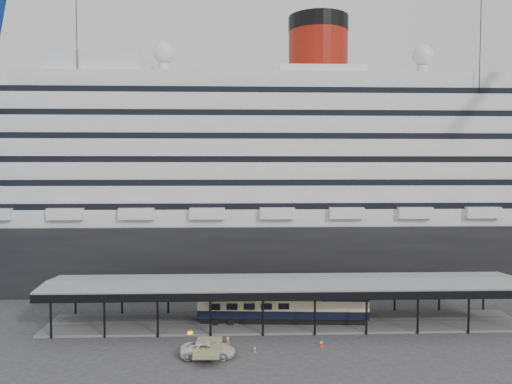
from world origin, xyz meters
TOP-DOWN VIEW (x-y plane):
  - ground at (0.00, 0.00)m, footprint 200.00×200.00m
  - cruise_ship at (0.05, 32.00)m, footprint 130.00×30.00m
  - platform_canopy at (0.00, 5.00)m, footprint 56.00×9.18m
  - port_truck at (-8.58, -5.02)m, footprint 5.40×2.56m
  - pullman_carriage at (-0.33, 5.00)m, footprint 20.15×3.86m
  - traffic_cone_left at (-6.72, -1.24)m, footprint 0.53×0.53m
  - traffic_cone_mid at (-3.95, -3.96)m, footprint 0.44×0.44m
  - traffic_cone_right at (2.98, -2.76)m, footprint 0.52×0.52m

SIDE VIEW (x-z plane):
  - ground at x=0.00m, z-range 0.00..0.00m
  - traffic_cone_mid at x=-3.95m, z-range 0.00..0.66m
  - traffic_cone_right at x=2.98m, z-range 0.00..0.80m
  - traffic_cone_left at x=-6.72m, z-range 0.00..0.83m
  - port_truck at x=-8.58m, z-range 0.00..1.49m
  - platform_canopy at x=0.00m, z-range -0.29..5.01m
  - pullman_carriage at x=-0.33m, z-range -7.42..12.24m
  - cruise_ship at x=0.05m, z-range -3.60..40.30m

